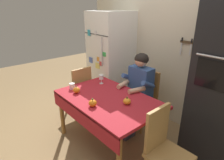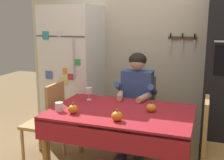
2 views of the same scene
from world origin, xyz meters
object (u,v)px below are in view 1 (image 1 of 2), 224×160
(wine_glass, at_px, (101,77))
(pumpkin_large, at_px, (93,103))
(chair_left_side, at_px, (80,90))
(refrigerator, at_px, (111,60))
(coffee_mug, at_px, (72,86))
(dining_table, at_px, (107,104))
(wall_oven, at_px, (224,82))
(seated_person, at_px, (137,86))
(chair_right_side, at_px, (164,146))
(pumpkin_medium, at_px, (76,90))
(pumpkin_small, at_px, (127,101))
(chair_behind_person, at_px, (145,96))

(wine_glass, height_order, pumpkin_large, wine_glass)
(wine_glass, bearing_deg, chair_left_side, -163.34)
(refrigerator, distance_m, coffee_mug, 1.15)
(dining_table, bearing_deg, coffee_mug, -161.08)
(wall_oven, distance_m, chair_left_side, 2.18)
(seated_person, height_order, chair_right_side, seated_person)
(refrigerator, bearing_deg, chair_left_side, -86.30)
(pumpkin_large, height_order, pumpkin_medium, pumpkin_large)
(chair_left_side, bearing_deg, seated_person, 28.27)
(refrigerator, relative_size, wine_glass, 12.67)
(coffee_mug, relative_size, pumpkin_small, 1.06)
(refrigerator, distance_m, pumpkin_large, 1.53)
(refrigerator, xyz_separation_m, wall_oven, (2.00, 0.04, 0.15))
(wine_glass, distance_m, pumpkin_small, 0.76)
(pumpkin_large, bearing_deg, pumpkin_small, 56.32)
(chair_left_side, bearing_deg, pumpkin_medium, -34.47)
(chair_left_side, xyz_separation_m, wine_glass, (0.45, 0.14, 0.33))
(chair_behind_person, bearing_deg, pumpkin_medium, -111.75)
(refrigerator, xyz_separation_m, pumpkin_large, (1.00, -1.15, -0.12))
(coffee_mug, bearing_deg, pumpkin_large, -6.87)
(coffee_mug, xyz_separation_m, pumpkin_large, (0.62, -0.07, 0.00))
(dining_table, relative_size, pumpkin_medium, 13.22)
(chair_left_side, relative_size, coffee_mug, 8.66)
(seated_person, bearing_deg, dining_table, -89.73)
(dining_table, height_order, coffee_mug, coffee_mug)
(seated_person, xyz_separation_m, pumpkin_large, (0.06, -0.87, 0.05))
(wall_oven, relative_size, pumpkin_small, 20.64)
(wall_oven, relative_size, seated_person, 1.69)
(refrigerator, distance_m, wine_glass, 0.80)
(chair_behind_person, bearing_deg, coffee_mug, -119.73)
(refrigerator, distance_m, chair_right_side, 2.08)
(refrigerator, height_order, pumpkin_medium, refrigerator)
(dining_table, xyz_separation_m, coffee_mug, (-0.57, -0.19, 0.13))
(pumpkin_small, bearing_deg, chair_left_side, 178.22)
(chair_behind_person, bearing_deg, seated_person, -90.00)
(chair_behind_person, height_order, pumpkin_small, chair_behind_person)
(wall_oven, relative_size, pumpkin_large, 19.39)
(chair_left_side, height_order, coffee_mug, chair_left_side)
(wine_glass, height_order, pumpkin_medium, wine_glass)
(wine_glass, bearing_deg, chair_right_side, -9.64)
(wine_glass, relative_size, pumpkin_large, 1.31)
(refrigerator, bearing_deg, pumpkin_medium, -63.73)
(refrigerator, height_order, wall_oven, wall_oven)
(refrigerator, height_order, pumpkin_large, refrigerator)
(seated_person, bearing_deg, pumpkin_small, -60.64)
(chair_right_side, relative_size, coffee_mug, 8.66)
(coffee_mug, relative_size, pumpkin_large, 0.99)
(dining_table, bearing_deg, chair_left_side, 172.35)
(dining_table, height_order, chair_left_side, chair_left_side)
(seated_person, distance_m, coffee_mug, 0.98)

